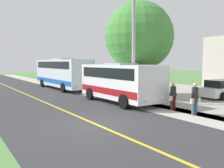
% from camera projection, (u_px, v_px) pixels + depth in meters
% --- Properties ---
extents(ground_plane, '(120.00, 120.00, 0.00)m').
position_uv_depth(ground_plane, '(96.00, 124.00, 11.36)').
color(ground_plane, '#548442').
extents(road_surface, '(8.00, 100.00, 0.01)m').
position_uv_depth(road_surface, '(96.00, 124.00, 11.36)').
color(road_surface, '#333335').
rests_on(road_surface, ground).
extents(sidewalk, '(2.40, 100.00, 0.01)m').
position_uv_depth(sidewalk, '(175.00, 112.00, 14.19)').
color(sidewalk, '#B2ADA3').
rests_on(sidewalk, ground).
extents(road_centre_line, '(0.16, 100.00, 0.00)m').
position_uv_depth(road_centre_line, '(96.00, 124.00, 11.36)').
color(road_centre_line, gold).
rests_on(road_centre_line, ground).
extents(shuttle_bus_front, '(2.73, 7.22, 2.79)m').
position_uv_depth(shuttle_bus_front, '(120.00, 81.00, 17.48)').
color(shuttle_bus_front, white).
rests_on(shuttle_bus_front, ground).
extents(transit_bus_rear, '(2.57, 10.43, 3.23)m').
position_uv_depth(transit_bus_rear, '(62.00, 72.00, 26.37)').
color(transit_bus_rear, silver).
rests_on(transit_bus_rear, ground).
extents(pedestrian_with_bags, '(0.72, 0.34, 1.74)m').
position_uv_depth(pedestrian_with_bags, '(195.00, 98.00, 13.29)').
color(pedestrian_with_bags, '#335972').
rests_on(pedestrian_with_bags, ground).
extents(pedestrian_waiting, '(0.72, 0.34, 1.64)m').
position_uv_depth(pedestrian_waiting, '(173.00, 96.00, 14.67)').
color(pedestrian_waiting, '#4C1919').
rests_on(pedestrian_waiting, ground).
extents(street_light_pole, '(1.97, 0.24, 8.40)m').
position_uv_depth(street_light_pole, '(132.00, 36.00, 16.61)').
color(street_light_pole, '#9E9EA3').
rests_on(street_light_pole, ground).
extents(parked_car_near, '(4.47, 2.16, 1.45)m').
position_uv_depth(parked_car_near, '(223.00, 89.00, 19.75)').
color(parked_car_near, white).
rests_on(parked_car_near, ground).
extents(tree_curbside, '(5.57, 5.57, 7.73)m').
position_uv_depth(tree_curbside, '(139.00, 36.00, 19.93)').
color(tree_curbside, '#4C3826').
rests_on(tree_curbside, ground).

